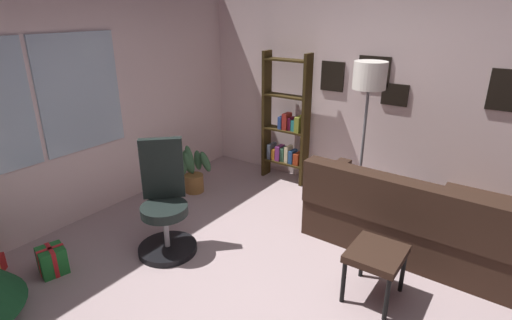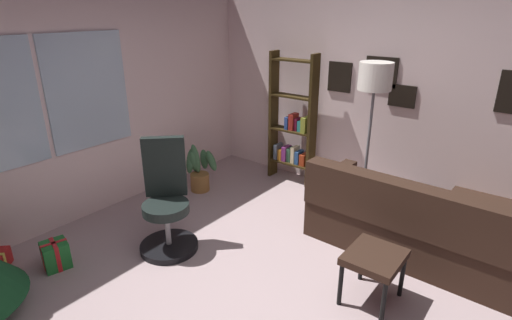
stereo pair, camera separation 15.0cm
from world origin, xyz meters
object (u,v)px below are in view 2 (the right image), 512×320
Objects in this scene: gift_box_green at (56,255)px; office_chair at (167,208)px; bookshelf at (293,127)px; footstool at (374,261)px; potted_plant at (199,170)px; couch at (428,224)px; floor_lamp at (374,89)px.

gift_box_green is 0.24× the size of office_chair.
footstool is at bearing -131.76° from bookshelf.
potted_plant is (1.12, 0.71, -0.16)m from office_chair.
bookshelf reaches higher than office_chair.
office_chair is (-0.47, 1.89, 0.05)m from footstool.
couch is 1.02m from footstool.
floor_lamp is at bearing -34.77° from office_chair.
couch is at bearing -53.89° from office_chair.
office_chair is (-1.47, 2.02, 0.14)m from couch.
potted_plant is (-0.65, 1.94, -1.18)m from floor_lamp.
couch is 1.15× the size of floor_lamp.
footstool is (-1.00, 0.13, 0.09)m from couch.
office_chair is at bearing 126.11° from couch.
bookshelf is at bearing -11.52° from gift_box_green.
bookshelf is at bearing 72.25° from couch.
floor_lamp is 2.76× the size of potted_plant.
office_chair is at bearing 145.23° from floor_lamp.
office_chair is 0.64× the size of bookshelf.
office_chair reaches higher than couch.
footstool is 1.95m from office_chair.
couch is at bearing -7.60° from footstool.
floor_lamp is at bearing 69.32° from couch.
couch is 1.43m from floor_lamp.
potted_plant reaches higher than gift_box_green.
office_chair is at bearing 178.33° from bookshelf.
potted_plant is at bearing 75.99° from footstool.
couch is 2.75m from potted_plant.
gift_box_green is at bearing 146.04° from floor_lamp.
couch is 4.28× the size of footstool.
footstool is 0.27× the size of bookshelf.
couch is at bearing -82.59° from potted_plant.
potted_plant is at bearing 141.91° from bookshelf.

